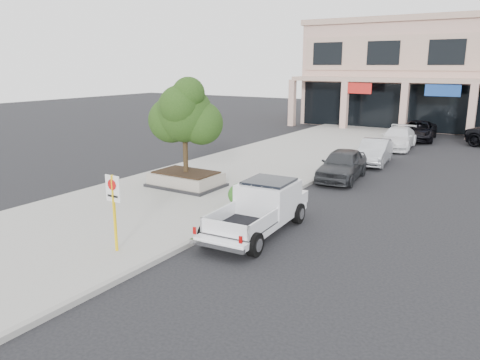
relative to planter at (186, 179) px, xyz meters
The scene contains 12 objects.
ground 7.10m from the planter, 33.38° to the right, with size 120.00×120.00×0.00m, color black.
sidewalk 2.18m from the planter, 78.87° to the left, with size 8.00×52.00×0.15m, color gray.
curb 4.86m from the planter, 25.74° to the left, with size 0.20×52.00×0.15m, color gray.
planter is the anchor object (origin of this frame).
planter_tree 2.95m from the planter, 48.97° to the left, with size 2.90×2.55×4.00m.
no_parking_sign 7.75m from the planter, 66.88° to the right, with size 0.55×0.09×2.30m.
hedge 4.01m from the planter, 19.03° to the right, with size 1.10×0.99×0.94m, color #1B4E16.
pickup_truck 6.44m from the planter, 30.14° to the right, with size 1.94×5.24×1.65m, color white, non-canonical shape.
curb_car_a 7.70m from the planter, 46.54° to the left, with size 1.78×4.42×1.51m, color #2B2D30.
curb_car_b 11.58m from the planter, 61.64° to the left, with size 1.47×4.21×1.39m, color #B1B2B9.
curb_car_c 16.89m from the planter, 71.61° to the left, with size 1.98×4.88×1.42m, color white.
curb_car_d 21.32m from the planter, 74.56° to the left, with size 2.37×5.15×1.43m, color black.
Camera 1 is at (7.12, -12.15, 5.51)m, focal length 35.00 mm.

